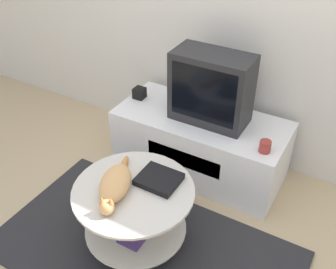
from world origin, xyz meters
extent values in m
plane|color=tan|center=(0.00, 0.00, 0.00)|extent=(12.00, 12.00, 0.00)
cube|color=#28282B|center=(0.00, 0.00, 0.01)|extent=(1.91, 1.06, 0.02)
cube|color=white|center=(-0.07, 0.93, 0.24)|extent=(1.30, 0.58, 0.49)
cube|color=silver|center=(-0.07, 0.64, 0.29)|extent=(0.58, 0.01, 0.14)
cube|color=#232326|center=(-0.01, 0.94, 0.75)|extent=(0.56, 0.29, 0.52)
cube|color=black|center=(-0.01, 0.80, 0.76)|extent=(0.48, 0.01, 0.40)
cube|color=black|center=(-0.63, 0.94, 0.53)|extent=(0.09, 0.09, 0.09)
cylinder|color=#99332D|center=(0.47, 0.76, 0.53)|extent=(0.08, 0.08, 0.08)
cylinder|color=#B2B2B7|center=(-0.08, 0.04, 0.03)|extent=(0.31, 0.31, 0.01)
cylinder|color=#B7B7BC|center=(-0.08, 0.04, 0.24)|extent=(0.04, 0.04, 0.44)
cylinder|color=beige|center=(-0.08, 0.04, 0.15)|extent=(0.64, 0.64, 0.01)
cylinder|color=beige|center=(-0.08, 0.04, 0.47)|extent=(0.73, 0.73, 0.02)
cube|color=maroon|center=(-0.13, 0.12, 0.17)|extent=(0.17, 0.12, 0.02)
cube|color=#51387A|center=(-0.04, -0.05, 0.16)|extent=(0.15, 0.15, 0.01)
cube|color=black|center=(0.01, 0.18, 0.49)|extent=(0.25, 0.21, 0.04)
ellipsoid|color=tan|center=(-0.17, -0.01, 0.53)|extent=(0.28, 0.36, 0.11)
sphere|color=tan|center=(-0.10, -0.18, 0.52)|extent=(0.09, 0.09, 0.09)
cone|color=#D18447|center=(-0.08, -0.17, 0.57)|extent=(0.04, 0.04, 0.04)
cone|color=#D18447|center=(-0.13, -0.19, 0.57)|extent=(0.04, 0.04, 0.04)
ellipsoid|color=#D18447|center=(-0.25, 0.19, 0.50)|extent=(0.09, 0.16, 0.04)
camera|label=1|loc=(0.94, -1.33, 2.08)|focal=42.00mm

